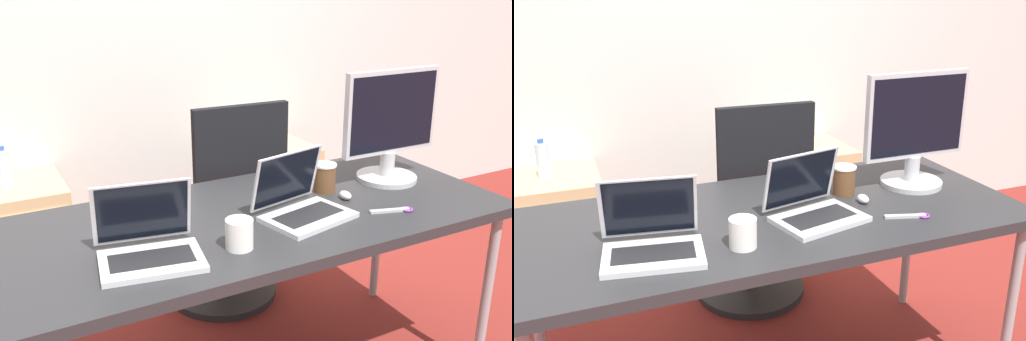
% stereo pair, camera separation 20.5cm
% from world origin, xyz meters
% --- Properties ---
extents(wall_back, '(10.00, 0.05, 2.60)m').
position_xyz_m(wall_back, '(0.00, 1.43, 1.30)').
color(wall_back, silver).
rests_on(wall_back, ground_plane).
extents(desk, '(1.82, 0.80, 0.76)m').
position_xyz_m(desk, '(0.00, 0.00, 0.71)').
color(desk, '#28282B').
rests_on(desk, ground_plane).
extents(office_chair, '(0.56, 0.57, 1.05)m').
position_xyz_m(office_chair, '(0.16, 0.66, 0.39)').
color(office_chair, '#232326').
rests_on(office_chair, ground_plane).
extents(cabinet_left, '(0.52, 0.46, 0.61)m').
position_xyz_m(cabinet_left, '(-0.76, 1.16, 0.31)').
color(cabinet_left, tan).
rests_on(cabinet_left, ground_plane).
extents(cabinet_right, '(0.52, 0.46, 0.61)m').
position_xyz_m(cabinet_right, '(0.68, 1.16, 0.31)').
color(cabinet_right, tan).
rests_on(cabinet_right, ground_plane).
extents(water_bottle, '(0.06, 0.06, 0.20)m').
position_xyz_m(water_bottle, '(-0.76, 1.16, 0.71)').
color(water_bottle, silver).
rests_on(water_bottle, cabinet_left).
extents(laptop_left, '(0.34, 0.30, 0.22)m').
position_xyz_m(laptop_left, '(-0.47, -0.15, 0.81)').
color(laptop_left, silver).
rests_on(laptop_left, desk).
extents(laptop_right, '(0.34, 0.31, 0.22)m').
position_xyz_m(laptop_right, '(0.11, -0.09, 0.81)').
color(laptop_right, silver).
rests_on(laptop_right, desk).
extents(monitor, '(0.45, 0.25, 0.46)m').
position_xyz_m(monitor, '(0.64, 0.06, 0.99)').
color(monitor, '#B7B7BC').
rests_on(monitor, desk).
extents(mouse, '(0.04, 0.06, 0.03)m').
position_xyz_m(mouse, '(0.35, -0.04, 0.78)').
color(mouse, silver).
rests_on(mouse, desk).
extents(coffee_cup_white, '(0.09, 0.09, 0.10)m').
position_xyz_m(coffee_cup_white, '(-0.20, -0.21, 0.81)').
color(coffee_cup_white, white).
rests_on(coffee_cup_white, desk).
extents(coffee_cup_brown, '(0.09, 0.09, 0.11)m').
position_xyz_m(coffee_cup_brown, '(0.33, 0.07, 0.82)').
color(coffee_cup_brown, brown).
rests_on(coffee_cup_brown, desk).
extents(scissors, '(0.17, 0.08, 0.01)m').
position_xyz_m(scissors, '(0.44, -0.22, 0.77)').
color(scissors, '#B2B2B7').
rests_on(scissors, desk).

